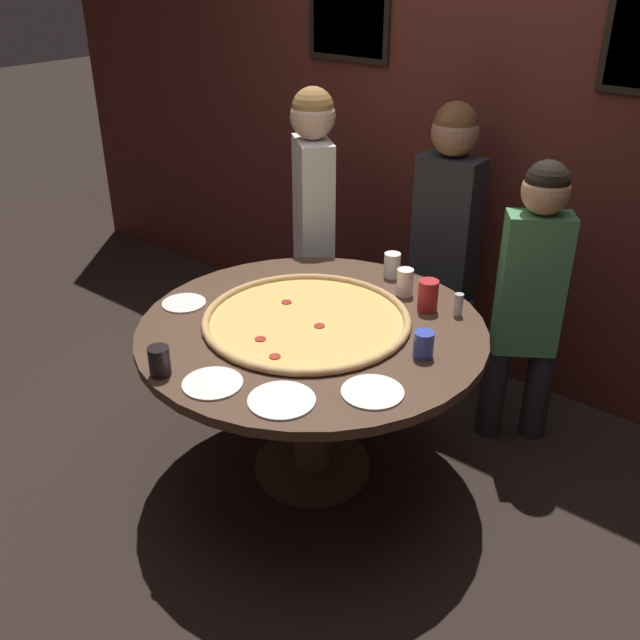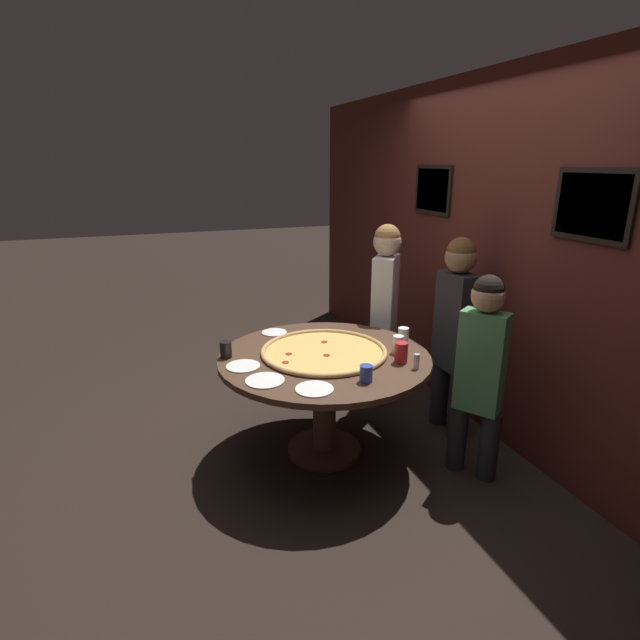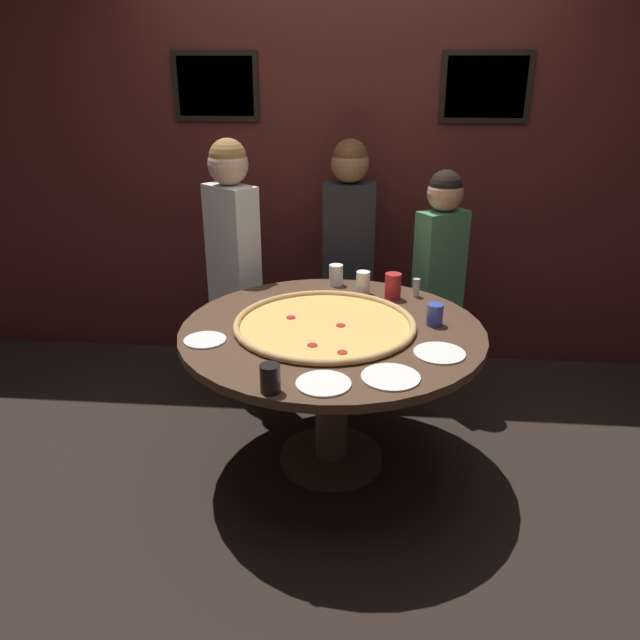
{
  "view_description": "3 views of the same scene",
  "coord_description": "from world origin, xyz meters",
  "px_view_note": "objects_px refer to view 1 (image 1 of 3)",
  "views": [
    {
      "loc": [
        1.63,
        -1.95,
        2.12
      ],
      "look_at": [
        0.05,
        -0.01,
        0.79
      ],
      "focal_mm": 40.0,
      "sensor_mm": 36.0,
      "label": 1
    },
    {
      "loc": [
        2.91,
        -1.11,
        1.99
      ],
      "look_at": [
        -0.08,
        -0.0,
        0.96
      ],
      "focal_mm": 28.0,
      "sensor_mm": 36.0,
      "label": 2
    },
    {
      "loc": [
        0.18,
        -2.66,
        1.89
      ],
      "look_at": [
        -0.05,
        -0.03,
        0.79
      ],
      "focal_mm": 35.0,
      "sensor_mm": 36.0,
      "label": 3
    }
  ],
  "objects_px": {
    "white_plate_right_side": "(372,392)",
    "white_plate_near_front": "(184,303)",
    "drink_cup_front_edge": "(392,265)",
    "diner_far_right": "(313,215)",
    "diner_centre_back": "(530,291)",
    "drink_cup_near_right": "(424,344)",
    "drink_cup_beside_pizza": "(428,296)",
    "giant_pizza": "(306,319)",
    "white_plate_left_side": "(213,383)",
    "diner_far_left": "(446,235)",
    "white_plate_beside_cup": "(282,400)",
    "dining_table": "(312,357)",
    "drink_cup_near_left": "(405,282)",
    "drink_cup_by_shaker": "(159,361)",
    "condiment_shaker": "(459,304)"
  },
  "relations": [
    {
      "from": "drink_cup_near_right",
      "to": "drink_cup_beside_pizza",
      "type": "xyz_separation_m",
      "value": [
        -0.19,
        0.34,
        0.02
      ]
    },
    {
      "from": "drink_cup_front_edge",
      "to": "diner_centre_back",
      "type": "relative_size",
      "value": 0.09
    },
    {
      "from": "white_plate_left_side",
      "to": "drink_cup_beside_pizza",
      "type": "bearing_deg",
      "value": 73.78
    },
    {
      "from": "white_plate_near_front",
      "to": "diner_far_left",
      "type": "bearing_deg",
      "value": 64.05
    },
    {
      "from": "condiment_shaker",
      "to": "drink_cup_near_right",
      "type": "bearing_deg",
      "value": -80.13
    },
    {
      "from": "white_plate_right_side",
      "to": "white_plate_near_front",
      "type": "bearing_deg",
      "value": 177.53
    },
    {
      "from": "drink_cup_near_right",
      "to": "drink_cup_beside_pizza",
      "type": "distance_m",
      "value": 0.39
    },
    {
      "from": "white_plate_left_side",
      "to": "condiment_shaker",
      "type": "height_order",
      "value": "condiment_shaker"
    },
    {
      "from": "white_plate_near_front",
      "to": "dining_table",
      "type": "bearing_deg",
      "value": 19.56
    },
    {
      "from": "diner_far_right",
      "to": "diner_centre_back",
      "type": "xyz_separation_m",
      "value": [
        1.2,
        0.05,
        -0.09
      ]
    },
    {
      "from": "diner_far_right",
      "to": "white_plate_right_side",
      "type": "bearing_deg",
      "value": 176.8
    },
    {
      "from": "condiment_shaker",
      "to": "dining_table",
      "type": "bearing_deg",
      "value": -131.85
    },
    {
      "from": "drink_cup_near_left",
      "to": "white_plate_left_side",
      "type": "bearing_deg",
      "value": -96.91
    },
    {
      "from": "drink_cup_beside_pizza",
      "to": "diner_centre_back",
      "type": "bearing_deg",
      "value": 55.94
    },
    {
      "from": "white_plate_near_front",
      "to": "white_plate_right_side",
      "type": "bearing_deg",
      "value": -2.47
    },
    {
      "from": "drink_cup_near_right",
      "to": "white_plate_beside_cup",
      "type": "distance_m",
      "value": 0.6
    },
    {
      "from": "drink_cup_front_edge",
      "to": "diner_far_right",
      "type": "distance_m",
      "value": 0.64
    },
    {
      "from": "white_plate_left_side",
      "to": "drink_cup_near_left",
      "type": "bearing_deg",
      "value": 83.09
    },
    {
      "from": "white_plate_left_side",
      "to": "white_plate_beside_cup",
      "type": "height_order",
      "value": "same"
    },
    {
      "from": "drink_cup_near_left",
      "to": "diner_far_right",
      "type": "xyz_separation_m",
      "value": [
        -0.77,
        0.29,
        0.05
      ]
    },
    {
      "from": "diner_far_right",
      "to": "drink_cup_front_edge",
      "type": "bearing_deg",
      "value": -155.93
    },
    {
      "from": "white_plate_near_front",
      "to": "white_plate_left_side",
      "type": "bearing_deg",
      "value": -32.57
    },
    {
      "from": "giant_pizza",
      "to": "drink_cup_beside_pizza",
      "type": "relative_size",
      "value": 6.32
    },
    {
      "from": "giant_pizza",
      "to": "diner_far_right",
      "type": "xyz_separation_m",
      "value": [
        -0.6,
        0.77,
        0.1
      ]
    },
    {
      "from": "white_plate_left_side",
      "to": "diner_far_left",
      "type": "height_order",
      "value": "diner_far_left"
    },
    {
      "from": "drink_cup_beside_pizza",
      "to": "diner_centre_back",
      "type": "height_order",
      "value": "diner_centre_back"
    },
    {
      "from": "drink_cup_front_edge",
      "to": "condiment_shaker",
      "type": "height_order",
      "value": "drink_cup_front_edge"
    },
    {
      "from": "white_plate_left_side",
      "to": "dining_table",
      "type": "bearing_deg",
      "value": 90.52
    },
    {
      "from": "drink_cup_beside_pizza",
      "to": "white_plate_near_front",
      "type": "xyz_separation_m",
      "value": [
        -0.84,
        -0.61,
        -0.06
      ]
    },
    {
      "from": "white_plate_left_side",
      "to": "diner_far_left",
      "type": "bearing_deg",
      "value": 89.1
    },
    {
      "from": "white_plate_left_side",
      "to": "diner_centre_back",
      "type": "bearing_deg",
      "value": 67.94
    },
    {
      "from": "drink_cup_near_left",
      "to": "drink_cup_front_edge",
      "type": "relative_size",
      "value": 1.06
    },
    {
      "from": "drink_cup_beside_pizza",
      "to": "white_plate_near_front",
      "type": "height_order",
      "value": "drink_cup_beside_pizza"
    },
    {
      "from": "white_plate_right_side",
      "to": "diner_far_right",
      "type": "height_order",
      "value": "diner_far_right"
    },
    {
      "from": "white_plate_beside_cup",
      "to": "diner_centre_back",
      "type": "bearing_deg",
      "value": 77.01
    },
    {
      "from": "diner_centre_back",
      "to": "diner_far_left",
      "type": "distance_m",
      "value": 0.57
    },
    {
      "from": "drink_cup_near_right",
      "to": "white_plate_beside_cup",
      "type": "bearing_deg",
      "value": -110.96
    },
    {
      "from": "drink_cup_by_shaker",
      "to": "diner_far_right",
      "type": "relative_size",
      "value": 0.07
    },
    {
      "from": "drink_cup_front_edge",
      "to": "white_plate_beside_cup",
      "type": "height_order",
      "value": "drink_cup_front_edge"
    },
    {
      "from": "drink_cup_front_edge",
      "to": "white_plate_near_front",
      "type": "relative_size",
      "value": 0.61
    },
    {
      "from": "dining_table",
      "to": "drink_cup_beside_pizza",
      "type": "distance_m",
      "value": 0.55
    },
    {
      "from": "condiment_shaker",
      "to": "drink_cup_near_left",
      "type": "bearing_deg",
      "value": 175.3
    },
    {
      "from": "white_plate_near_front",
      "to": "diner_far_right",
      "type": "relative_size",
      "value": 0.13
    },
    {
      "from": "dining_table",
      "to": "drink_cup_beside_pizza",
      "type": "bearing_deg",
      "value": 55.46
    },
    {
      "from": "giant_pizza",
      "to": "drink_cup_by_shaker",
      "type": "xyz_separation_m",
      "value": [
        -0.15,
        -0.63,
        0.04
      ]
    },
    {
      "from": "drink_cup_by_shaker",
      "to": "diner_centre_back",
      "type": "distance_m",
      "value": 1.64
    },
    {
      "from": "drink_cup_front_edge",
      "to": "diner_centre_back",
      "type": "distance_m",
      "value": 0.63
    },
    {
      "from": "diner_far_right",
      "to": "diner_far_left",
      "type": "bearing_deg",
      "value": -121.87
    },
    {
      "from": "drink_cup_beside_pizza",
      "to": "diner_far_left",
      "type": "relative_size",
      "value": 0.09
    },
    {
      "from": "diner_far_left",
      "to": "drink_cup_by_shaker",
      "type": "bearing_deg",
      "value": 80.66
    }
  ]
}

